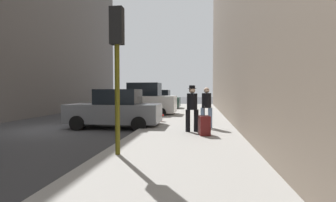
{
  "coord_description": "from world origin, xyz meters",
  "views": [
    {
      "loc": [
        6.52,
        -10.9,
        1.73
      ],
      "look_at": [
        4.55,
        5.16,
        1.08
      ],
      "focal_mm": 28.0,
      "sensor_mm": 36.0,
      "label": 1
    }
  ],
  "objects_px": {
    "rolling_suitcase": "(204,125)",
    "parked_dark_green_sedan": "(157,100)",
    "traffic_light": "(117,48)",
    "pedestrian_with_fedora": "(192,106)",
    "fire_hydrant": "(160,114)",
    "parked_gray_coupe": "(115,110)",
    "parked_white_van": "(142,101)",
    "pedestrian_in_jeans": "(206,105)"
  },
  "relations": [
    {
      "from": "traffic_light",
      "to": "rolling_suitcase",
      "type": "height_order",
      "value": "traffic_light"
    },
    {
      "from": "parked_gray_coupe",
      "to": "parked_dark_green_sedan",
      "type": "xyz_separation_m",
      "value": [
        -0.0,
        11.95,
        0.0
      ]
    },
    {
      "from": "parked_dark_green_sedan",
      "to": "rolling_suitcase",
      "type": "distance_m",
      "value": 14.81
    },
    {
      "from": "pedestrian_in_jeans",
      "to": "rolling_suitcase",
      "type": "height_order",
      "value": "pedestrian_in_jeans"
    },
    {
      "from": "traffic_light",
      "to": "rolling_suitcase",
      "type": "bearing_deg",
      "value": 55.05
    },
    {
      "from": "parked_gray_coupe",
      "to": "traffic_light",
      "type": "relative_size",
      "value": 1.17
    },
    {
      "from": "pedestrian_with_fedora",
      "to": "rolling_suitcase",
      "type": "distance_m",
      "value": 1.06
    },
    {
      "from": "parked_gray_coupe",
      "to": "fire_hydrant",
      "type": "bearing_deg",
      "value": 43.79
    },
    {
      "from": "parked_dark_green_sedan",
      "to": "pedestrian_in_jeans",
      "type": "distance_m",
      "value": 13.06
    },
    {
      "from": "parked_dark_green_sedan",
      "to": "pedestrian_with_fedora",
      "type": "xyz_separation_m",
      "value": [
        3.57,
        -13.54,
        0.29
      ]
    },
    {
      "from": "parked_dark_green_sedan",
      "to": "pedestrian_in_jeans",
      "type": "xyz_separation_m",
      "value": [
        4.15,
        -12.38,
        0.26
      ]
    },
    {
      "from": "parked_dark_green_sedan",
      "to": "pedestrian_in_jeans",
      "type": "height_order",
      "value": "pedestrian_in_jeans"
    },
    {
      "from": "parked_white_van",
      "to": "pedestrian_with_fedora",
      "type": "distance_m",
      "value": 8.16
    },
    {
      "from": "parked_gray_coupe",
      "to": "parked_white_van",
      "type": "relative_size",
      "value": 0.9
    },
    {
      "from": "parked_white_van",
      "to": "pedestrian_with_fedora",
      "type": "relative_size",
      "value": 2.61
    },
    {
      "from": "fire_hydrant",
      "to": "parked_white_van",
      "type": "bearing_deg",
      "value": 114.22
    },
    {
      "from": "parked_white_van",
      "to": "fire_hydrant",
      "type": "distance_m",
      "value": 4.43
    },
    {
      "from": "parked_gray_coupe",
      "to": "parked_dark_green_sedan",
      "type": "bearing_deg",
      "value": 90.0
    },
    {
      "from": "traffic_light",
      "to": "rolling_suitcase",
      "type": "distance_m",
      "value": 4.42
    },
    {
      "from": "parked_gray_coupe",
      "to": "pedestrian_in_jeans",
      "type": "height_order",
      "value": "pedestrian_in_jeans"
    },
    {
      "from": "parked_white_van",
      "to": "traffic_light",
      "type": "relative_size",
      "value": 1.29
    },
    {
      "from": "traffic_light",
      "to": "parked_dark_green_sedan",
      "type": "bearing_deg",
      "value": 96.1
    },
    {
      "from": "rolling_suitcase",
      "to": "parked_dark_green_sedan",
      "type": "bearing_deg",
      "value": 105.78
    },
    {
      "from": "fire_hydrant",
      "to": "pedestrian_with_fedora",
      "type": "xyz_separation_m",
      "value": [
        1.77,
        -3.33,
        0.64
      ]
    },
    {
      "from": "parked_white_van",
      "to": "fire_hydrant",
      "type": "height_order",
      "value": "parked_white_van"
    },
    {
      "from": "pedestrian_with_fedora",
      "to": "pedestrian_in_jeans",
      "type": "distance_m",
      "value": 1.3
    },
    {
      "from": "pedestrian_with_fedora",
      "to": "pedestrian_in_jeans",
      "type": "relative_size",
      "value": 1.04
    },
    {
      "from": "parked_gray_coupe",
      "to": "fire_hydrant",
      "type": "xyz_separation_m",
      "value": [
        1.8,
        1.73,
        -0.35
      ]
    },
    {
      "from": "parked_gray_coupe",
      "to": "traffic_light",
      "type": "height_order",
      "value": "traffic_light"
    },
    {
      "from": "parked_white_van",
      "to": "traffic_light",
      "type": "xyz_separation_m",
      "value": [
        1.85,
        -11.14,
        1.73
      ]
    },
    {
      "from": "parked_white_van",
      "to": "pedestrian_in_jeans",
      "type": "height_order",
      "value": "parked_white_van"
    },
    {
      "from": "parked_white_van",
      "to": "parked_dark_green_sedan",
      "type": "height_order",
      "value": "parked_white_van"
    },
    {
      "from": "fire_hydrant",
      "to": "parked_gray_coupe",
      "type": "bearing_deg",
      "value": -136.21
    },
    {
      "from": "parked_white_van",
      "to": "rolling_suitcase",
      "type": "bearing_deg",
      "value": -63.39
    },
    {
      "from": "parked_dark_green_sedan",
      "to": "fire_hydrant",
      "type": "bearing_deg",
      "value": -79.99
    },
    {
      "from": "parked_gray_coupe",
      "to": "parked_dark_green_sedan",
      "type": "distance_m",
      "value": 11.95
    },
    {
      "from": "fire_hydrant",
      "to": "parked_dark_green_sedan",
      "type": "bearing_deg",
      "value": 100.01
    },
    {
      "from": "parked_dark_green_sedan",
      "to": "rolling_suitcase",
      "type": "bearing_deg",
      "value": -74.22
    },
    {
      "from": "parked_white_van",
      "to": "traffic_light",
      "type": "bearing_deg",
      "value": -80.56
    },
    {
      "from": "pedestrian_with_fedora",
      "to": "rolling_suitcase",
      "type": "relative_size",
      "value": 1.71
    },
    {
      "from": "parked_dark_green_sedan",
      "to": "traffic_light",
      "type": "xyz_separation_m",
      "value": [
        1.85,
        -17.35,
        1.91
      ]
    },
    {
      "from": "parked_dark_green_sedan",
      "to": "traffic_light",
      "type": "height_order",
      "value": "traffic_light"
    }
  ]
}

